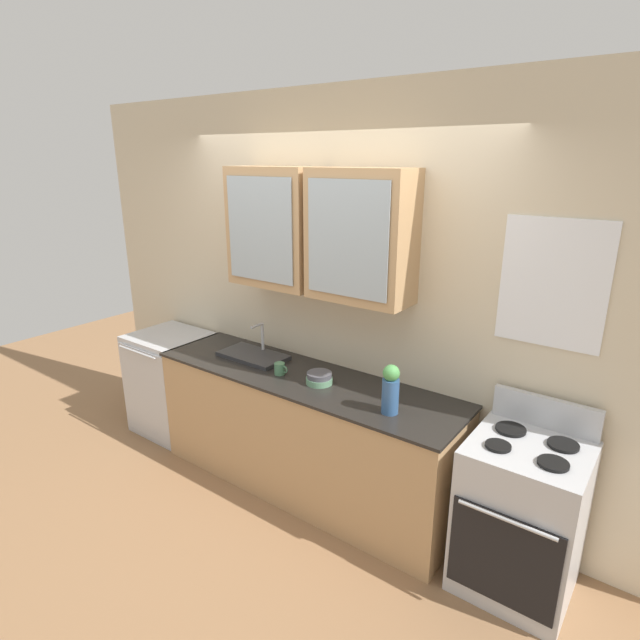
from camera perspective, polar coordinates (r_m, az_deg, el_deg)
The scene contains 9 objects.
ground_plane at distance 4.01m, azimuth -1.88°, elevation -17.94°, with size 10.00×10.00×0.00m, color #936B47.
back_wall_unit at distance 3.62m, azimuth 1.10°, elevation 4.11°, with size 4.84×0.41×2.78m.
counter at distance 3.77m, azimuth -1.95°, elevation -12.44°, with size 2.32×0.63×0.89m.
stove_range at distance 3.21m, azimuth 21.42°, elevation -19.67°, with size 0.60×0.61×1.07m.
sink_faucet at distance 3.92m, azimuth -7.42°, elevation -3.86°, with size 0.52×0.28×0.25m.
bowl_stack at distance 3.45m, azimuth -0.08°, elevation -6.48°, with size 0.18×0.18×0.08m.
vase at distance 3.05m, azimuth 7.86°, elevation -7.63°, with size 0.10×0.10×0.30m.
cup_near_sink at distance 3.59m, azimuth -4.48°, elevation -5.42°, with size 0.11×0.08×0.08m.
dishwasher at distance 4.72m, azimuth -16.09°, elevation -6.70°, with size 0.63×0.61×0.89m.
Camera 1 is at (2.04, -2.55, 2.33)m, focal length 28.77 mm.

